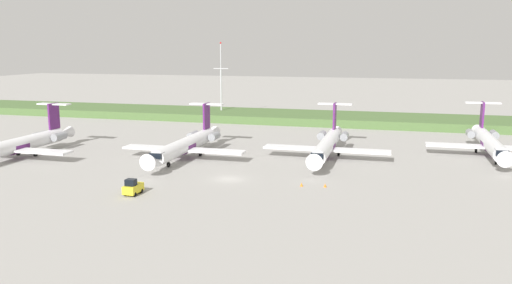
{
  "coord_description": "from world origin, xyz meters",
  "views": [
    {
      "loc": [
        24.22,
        -73.0,
        19.92
      ],
      "look_at": [
        0.0,
        15.87,
        3.0
      ],
      "focal_mm": 36.12,
      "sensor_mm": 36.0,
      "label": 1
    }
  ],
  "objects_px": {
    "regional_jet_third": "(327,144)",
    "regional_jet_fourth": "(489,142)",
    "regional_jet_second": "(187,144)",
    "baggage_tug": "(133,187)",
    "safety_cone_front_marker": "(301,185)",
    "safety_cone_mid_marker": "(325,185)",
    "antenna_mast": "(221,86)",
    "regional_jet_nearest": "(19,144)"
  },
  "relations": [
    {
      "from": "regional_jet_third",
      "to": "regional_jet_fourth",
      "type": "xyz_separation_m",
      "value": [
        29.0,
        10.11,
        0.0
      ]
    },
    {
      "from": "regional_jet_nearest",
      "to": "regional_jet_fourth",
      "type": "distance_m",
      "value": 87.11
    },
    {
      "from": "regional_jet_second",
      "to": "safety_cone_mid_marker",
      "type": "distance_m",
      "value": 30.6
    },
    {
      "from": "baggage_tug",
      "to": "safety_cone_front_marker",
      "type": "distance_m",
      "value": 23.98
    },
    {
      "from": "regional_jet_fourth",
      "to": "antenna_mast",
      "type": "relative_size",
      "value": 1.44
    },
    {
      "from": "regional_jet_third",
      "to": "antenna_mast",
      "type": "height_order",
      "value": "antenna_mast"
    },
    {
      "from": "baggage_tug",
      "to": "safety_cone_front_marker",
      "type": "height_order",
      "value": "baggage_tug"
    },
    {
      "from": "baggage_tug",
      "to": "safety_cone_mid_marker",
      "type": "bearing_deg",
      "value": 23.29
    },
    {
      "from": "regional_jet_fourth",
      "to": "safety_cone_front_marker",
      "type": "relative_size",
      "value": 56.36
    },
    {
      "from": "regional_jet_third",
      "to": "baggage_tug",
      "type": "height_order",
      "value": "regional_jet_third"
    },
    {
      "from": "regional_jet_fourth",
      "to": "regional_jet_second",
      "type": "bearing_deg",
      "value": -162.47
    },
    {
      "from": "safety_cone_front_marker",
      "to": "antenna_mast",
      "type": "bearing_deg",
      "value": 117.7
    },
    {
      "from": "baggage_tug",
      "to": "regional_jet_fourth",
      "type": "bearing_deg",
      "value": 38.78
    },
    {
      "from": "regional_jet_fourth",
      "to": "regional_jet_third",
      "type": "bearing_deg",
      "value": -160.78
    },
    {
      "from": "regional_jet_nearest",
      "to": "antenna_mast",
      "type": "relative_size",
      "value": 1.44
    },
    {
      "from": "regional_jet_third",
      "to": "regional_jet_fourth",
      "type": "height_order",
      "value": "same"
    },
    {
      "from": "regional_jet_third",
      "to": "antenna_mast",
      "type": "bearing_deg",
      "value": 127.91
    },
    {
      "from": "baggage_tug",
      "to": "regional_jet_second",
      "type": "bearing_deg",
      "value": 95.27
    },
    {
      "from": "regional_jet_nearest",
      "to": "regional_jet_fourth",
      "type": "relative_size",
      "value": 1.0
    },
    {
      "from": "regional_jet_second",
      "to": "regional_jet_third",
      "type": "xyz_separation_m",
      "value": [
        24.87,
        6.9,
        0.0
      ]
    },
    {
      "from": "regional_jet_second",
      "to": "baggage_tug",
      "type": "height_order",
      "value": "regional_jet_second"
    },
    {
      "from": "regional_jet_fourth",
      "to": "safety_cone_front_marker",
      "type": "bearing_deg",
      "value": -133.87
    },
    {
      "from": "regional_jet_nearest",
      "to": "baggage_tug",
      "type": "xyz_separation_m",
      "value": [
        31.76,
        -16.2,
        -1.53
      ]
    },
    {
      "from": "regional_jet_third",
      "to": "regional_jet_nearest",
      "type": "bearing_deg",
      "value": -164.43
    },
    {
      "from": "regional_jet_fourth",
      "to": "safety_cone_front_marker",
      "type": "distance_m",
      "value": 43.3
    },
    {
      "from": "antenna_mast",
      "to": "safety_cone_front_marker",
      "type": "xyz_separation_m",
      "value": [
        35.92,
        -68.43,
        -8.68
      ]
    },
    {
      "from": "regional_jet_second",
      "to": "regional_jet_fourth",
      "type": "xyz_separation_m",
      "value": [
        53.87,
        17.01,
        0.0
      ]
    },
    {
      "from": "regional_jet_fourth",
      "to": "antenna_mast",
      "type": "bearing_deg",
      "value": 150.51
    },
    {
      "from": "regional_jet_nearest",
      "to": "regional_jet_third",
      "type": "relative_size",
      "value": 1.0
    },
    {
      "from": "antenna_mast",
      "to": "safety_cone_mid_marker",
      "type": "relative_size",
      "value": 39.1
    },
    {
      "from": "regional_jet_second",
      "to": "safety_cone_mid_marker",
      "type": "relative_size",
      "value": 56.36
    },
    {
      "from": "regional_jet_second",
      "to": "safety_cone_front_marker",
      "type": "height_order",
      "value": "regional_jet_second"
    },
    {
      "from": "regional_jet_nearest",
      "to": "regional_jet_third",
      "type": "bearing_deg",
      "value": 15.57
    },
    {
      "from": "regional_jet_nearest",
      "to": "regional_jet_fourth",
      "type": "height_order",
      "value": "same"
    },
    {
      "from": "safety_cone_mid_marker",
      "to": "antenna_mast",
      "type": "bearing_deg",
      "value": 120.05
    },
    {
      "from": "regional_jet_third",
      "to": "regional_jet_fourth",
      "type": "bearing_deg",
      "value": 19.22
    },
    {
      "from": "regional_jet_second",
      "to": "antenna_mast",
      "type": "relative_size",
      "value": 1.44
    },
    {
      "from": "regional_jet_nearest",
      "to": "regional_jet_second",
      "type": "xyz_separation_m",
      "value": [
        29.5,
        8.25,
        0.0
      ]
    },
    {
      "from": "baggage_tug",
      "to": "safety_cone_mid_marker",
      "type": "relative_size",
      "value": 5.82
    },
    {
      "from": "regional_jet_nearest",
      "to": "baggage_tug",
      "type": "distance_m",
      "value": 35.68
    },
    {
      "from": "safety_cone_mid_marker",
      "to": "safety_cone_front_marker",
      "type": "bearing_deg",
      "value": -171.92
    },
    {
      "from": "safety_cone_front_marker",
      "to": "safety_cone_mid_marker",
      "type": "height_order",
      "value": "same"
    }
  ]
}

